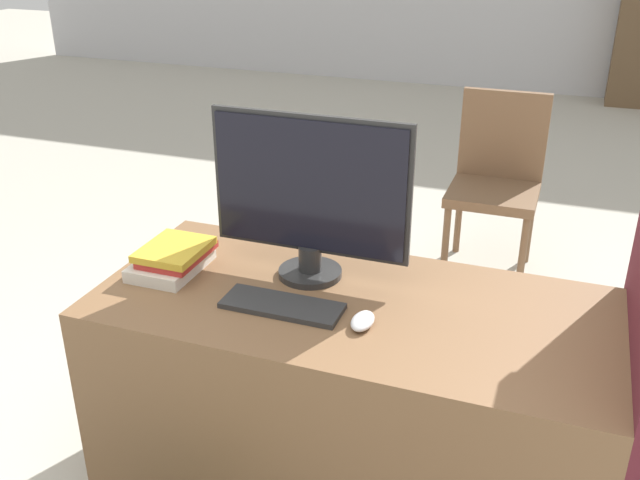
{
  "coord_description": "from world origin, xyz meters",
  "views": [
    {
      "loc": [
        0.53,
        -1.36,
        1.76
      ],
      "look_at": [
        -0.08,
        0.32,
        0.92
      ],
      "focal_mm": 40.0,
      "sensor_mm": 36.0,
      "label": 1
    }
  ],
  "objects_px": {
    "mouse": "(363,321)",
    "book_stack": "(173,258)",
    "monitor": "(310,195)",
    "keyboard": "(282,306)",
    "far_chair": "(497,174)"
  },
  "relations": [
    {
      "from": "far_chair",
      "to": "book_stack",
      "type": "bearing_deg",
      "value": -153.22
    },
    {
      "from": "keyboard",
      "to": "mouse",
      "type": "xyz_separation_m",
      "value": [
        0.24,
        -0.01,
        0.01
      ]
    },
    {
      "from": "book_stack",
      "to": "keyboard",
      "type": "bearing_deg",
      "value": -14.0
    },
    {
      "from": "monitor",
      "to": "keyboard",
      "type": "distance_m",
      "value": 0.34
    },
    {
      "from": "monitor",
      "to": "far_chair",
      "type": "xyz_separation_m",
      "value": [
        0.37,
        1.73,
        -0.47
      ]
    },
    {
      "from": "far_chair",
      "to": "monitor",
      "type": "bearing_deg",
      "value": -142.22
    },
    {
      "from": "keyboard",
      "to": "book_stack",
      "type": "distance_m",
      "value": 0.42
    },
    {
      "from": "book_stack",
      "to": "far_chair",
      "type": "relative_size",
      "value": 0.28
    },
    {
      "from": "keyboard",
      "to": "book_stack",
      "type": "xyz_separation_m",
      "value": [
        -0.41,
        0.1,
        0.03
      ]
    },
    {
      "from": "mouse",
      "to": "book_stack",
      "type": "relative_size",
      "value": 0.41
    },
    {
      "from": "monitor",
      "to": "far_chair",
      "type": "height_order",
      "value": "monitor"
    },
    {
      "from": "mouse",
      "to": "book_stack",
      "type": "xyz_separation_m",
      "value": [
        -0.65,
        0.11,
        0.03
      ]
    },
    {
      "from": "mouse",
      "to": "book_stack",
      "type": "distance_m",
      "value": 0.66
    },
    {
      "from": "monitor",
      "to": "mouse",
      "type": "bearing_deg",
      "value": -43.61
    },
    {
      "from": "keyboard",
      "to": "far_chair",
      "type": "xyz_separation_m",
      "value": [
        0.37,
        1.95,
        -0.22
      ]
    }
  ]
}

